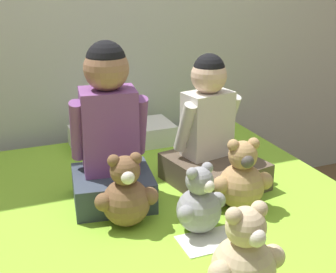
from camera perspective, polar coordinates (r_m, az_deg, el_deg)
name	(u,v)px	position (r m, az deg, el deg)	size (l,w,h in m)	color
wall_behind_bed	(104,2)	(2.72, -7.78, 15.98)	(8.00, 0.06, 2.50)	beige
bed	(184,270)	(2.03, 2.00, -15.96)	(1.58, 2.04, 0.50)	#2D2D33
child_on_left	(110,134)	(1.92, -7.12, 0.31)	(0.36, 0.35, 0.67)	#384251
child_on_right	(211,139)	(2.11, 5.28, -0.29)	(0.43, 0.46, 0.59)	brown
teddy_bear_held_by_left_child	(126,195)	(1.79, -5.14, -7.16)	(0.24, 0.18, 0.29)	brown
teddy_bear_held_by_right_child	(242,179)	(1.93, 8.97, -5.18)	(0.25, 0.19, 0.30)	tan
teddy_bear_between_children	(199,204)	(1.75, 3.84, -8.18)	(0.22, 0.17, 0.27)	#939399
teddy_bear_at_foot_of_bed	(244,259)	(1.44, 9.27, -14.53)	(0.26, 0.19, 0.31)	#D1B78E
pillow_at_headboard	(123,136)	(2.60, -5.54, 0.12)	(0.56, 0.26, 0.11)	white
sign_card	(208,241)	(1.74, 4.94, -12.61)	(0.21, 0.15, 0.00)	white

